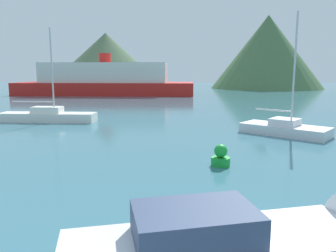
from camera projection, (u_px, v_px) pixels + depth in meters
motorboat_near at (254, 242)px, 6.97m from camera, size 7.81×4.04×1.89m
sailboat_inner at (284, 128)px, 20.77m from camera, size 5.57×4.89×7.51m
sailboat_middle at (48, 116)px, 26.26m from camera, size 7.71×1.91×7.31m
ferry_distant at (106, 81)px, 56.84m from camera, size 30.55×9.23×7.07m
buoy_marker at (221, 157)px, 13.90m from camera, size 0.81×0.81×0.93m
hill_west at (106, 61)px, 72.72m from camera, size 27.36×27.36×12.42m
hill_central at (267, 52)px, 78.20m from camera, size 26.30×26.30×17.18m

